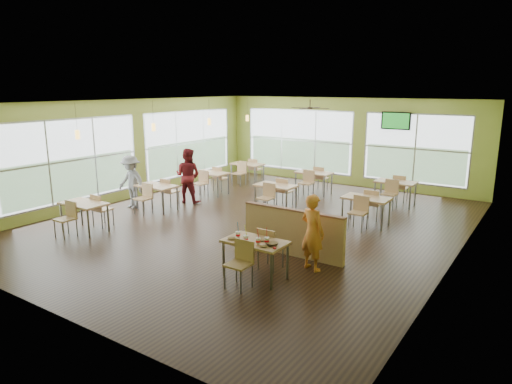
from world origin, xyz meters
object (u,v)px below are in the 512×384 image
half_wall_divider (293,232)px  main_table (255,247)px  man_plaid (312,232)px  food_basket (272,244)px

half_wall_divider → main_table: bearing=-90.0°
man_plaid → food_basket: bearing=90.1°
food_basket → main_table: bearing=173.7°
half_wall_divider → food_basket: bearing=-75.0°
half_wall_divider → food_basket: size_ratio=10.38×
man_plaid → half_wall_divider: bearing=-17.1°
main_table → half_wall_divider: bearing=90.0°
man_plaid → food_basket: size_ratio=6.72×
half_wall_divider → food_basket: 1.57m
main_table → man_plaid: (0.70, 0.98, 0.15)m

